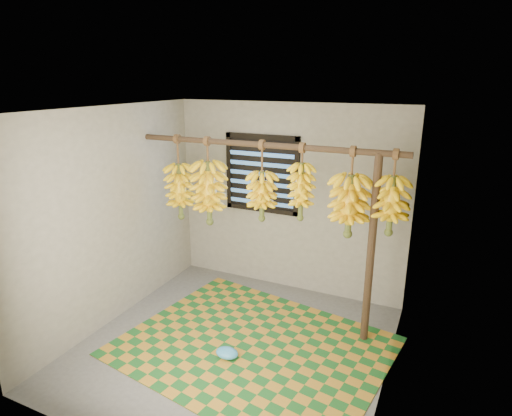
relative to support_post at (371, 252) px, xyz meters
The scene contains 16 objects.
floor 1.71m from the support_post, 149.74° to the right, with size 3.00×3.00×0.01m, color #545454.
ceiling 1.98m from the support_post, 149.74° to the right, with size 3.00×3.00×0.01m, color silver.
wall_back 1.46m from the support_post, 146.14° to the left, with size 3.00×0.01×2.40m, color gray.
wall_left 2.80m from the support_post, 165.49° to the right, with size 0.01×3.00×2.40m, color gray.
wall_right 0.79m from the support_post, 66.46° to the right, with size 0.01×3.00×2.40m, color gray.
window 1.80m from the support_post, 153.40° to the left, with size 1.00×0.04×1.00m.
hanging_pole 1.56m from the support_post, behind, with size 0.06×0.06×3.00m, color #442E1F.
support_post is the anchor object (origin of this frame).
woven_mat 1.55m from the support_post, 148.30° to the right, with size 2.59×2.07×0.01m, color #1A5920.
plastic_bag 1.75m from the support_post, 142.20° to the right, with size 0.24×0.17×0.10m, color #3A98D9.
banana_bunch_a 2.30m from the support_post, behind, with size 0.32×0.32×1.01m.
banana_bunch_b 1.91m from the support_post, behind, with size 0.40×0.40×1.02m.
banana_bunch_c 1.28m from the support_post, behind, with size 0.33×0.33×0.88m.
banana_bunch_d 0.93m from the support_post, behind, with size 0.27×0.27×0.81m.
banana_bunch_e 0.52m from the support_post, behind, with size 0.39×0.39×0.91m.
banana_bunch_f 0.53m from the support_post, ahead, with size 0.33×0.33×0.83m.
Camera 1 is at (1.82, -3.38, 2.68)m, focal length 30.00 mm.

